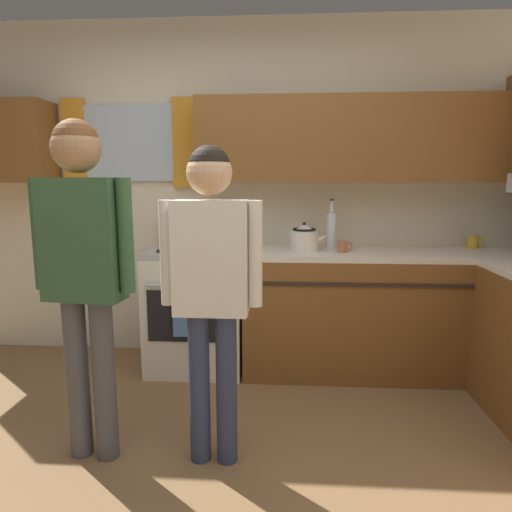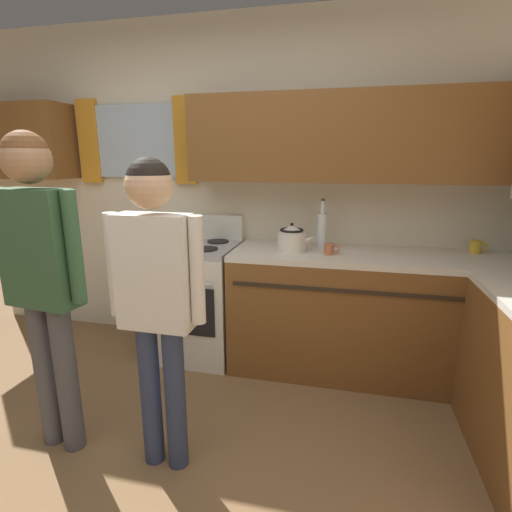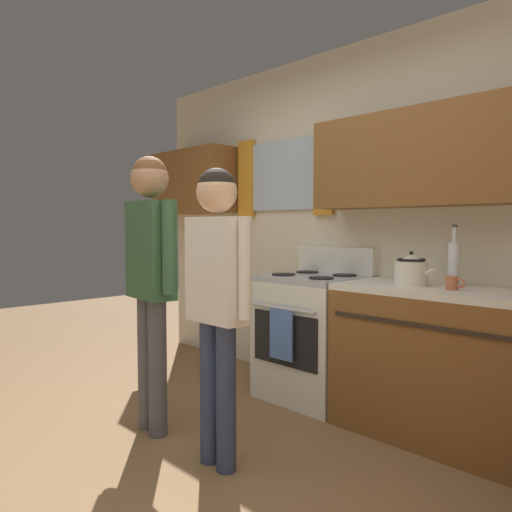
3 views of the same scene
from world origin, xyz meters
The scene contains 8 objects.
ground_plane centered at (0.00, 0.00, 0.00)m, with size 12.00×12.00×0.00m, color olive.
back_wall_unit centered at (0.08, 1.82, 1.44)m, with size 4.60×0.42×2.60m.
stove_oven centered at (-0.20, 1.54, 0.47)m, with size 0.69×0.67×1.10m.
bottle_tall_clear centered at (0.79, 1.63, 1.04)m, with size 0.07×0.07×0.37m.
cup_terracotta centered at (0.86, 1.46, 0.94)m, with size 0.11×0.07×0.08m.
stovetop_kettle centered at (0.59, 1.49, 1.00)m, with size 0.27×0.20×0.21m.
adult_left centered at (-0.51, 0.37, 1.05)m, with size 0.51×0.23×1.67m.
adult_in_plaid centered at (0.11, 0.37, 0.98)m, with size 0.49×0.21×1.55m.
Camera 3 is at (2.03, -1.25, 1.26)m, focal length 34.47 mm.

